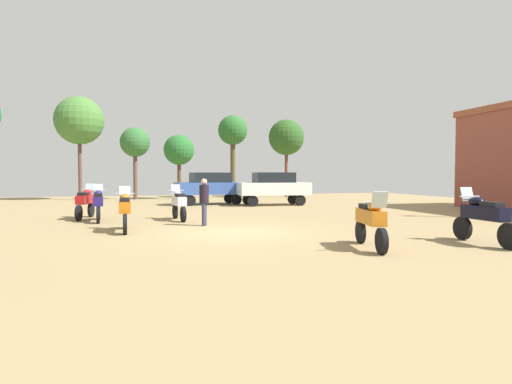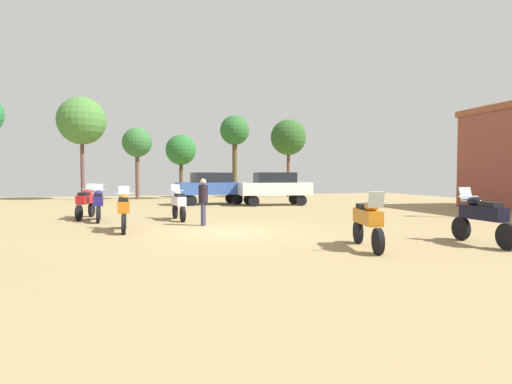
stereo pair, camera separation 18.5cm
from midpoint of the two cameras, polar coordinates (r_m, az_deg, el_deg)
The scene contains 15 objects.
ground_plane at distance 13.46m, azimuth -3.87°, elevation -5.54°, with size 44.00×52.00×0.02m.
motorcycle_2 at distance 17.29m, azimuth -10.77°, elevation -1.46°, with size 0.64×2.06×1.44m.
motorcycle_4 at distance 14.27m, azimuth -17.77°, elevation -2.26°, with size 0.62×2.14×1.46m.
motorcycle_5 at distance 18.98m, azimuth -22.48°, elevation -1.21°, with size 0.71×2.21×1.47m.
motorcycle_6 at distance 12.53m, azimuth 28.21°, elevation -2.95°, with size 0.62×2.29×1.49m.
motorcycle_7 at distance 17.76m, azimuth -20.96°, elevation -1.41°, with size 0.62×2.21×1.47m.
motorcycle_8 at distance 10.76m, azimuth 14.88°, elevation -3.70°, with size 0.74×2.20×1.45m.
car_1 at distance 25.51m, azimuth 2.21°, elevation 0.81°, with size 4.36×1.96×2.00m.
car_3 at distance 26.37m, azimuth -6.42°, elevation 0.84°, with size 4.49×2.32×2.00m.
person_1 at distance 15.21m, azimuth -7.42°, elevation -0.86°, with size 0.44×0.44×1.70m.
tree_2 at distance 33.22m, azimuth -16.30°, elevation 6.39°, with size 2.22×2.22×5.45m.
tree_3 at distance 35.70m, azimuth 4.01°, elevation 7.38°, with size 3.00×3.00×6.54m.
tree_5 at distance 34.05m, azimuth -23.07°, elevation 8.90°, with size 3.53×3.53×7.65m.
tree_6 at distance 33.01m, azimuth -10.60°, elevation 5.59°, with size 2.34×2.34×4.97m.
tree_7 at distance 34.56m, azimuth -3.34°, elevation 8.13°, with size 2.40×2.40×6.72m.
Camera 1 is at (-2.70, -13.05, 1.84)m, focal length 29.39 mm.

